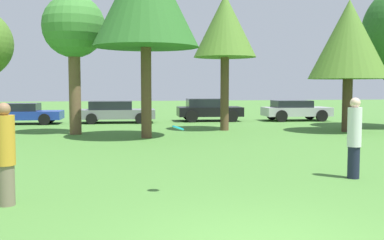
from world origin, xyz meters
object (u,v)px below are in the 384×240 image
at_px(parked_car_black, 208,109).
at_px(parked_car_grey, 115,111).
at_px(tree_5, 349,40).
at_px(parked_car_blue, 21,113).
at_px(tree_2, 74,29).
at_px(frisbee, 178,128).
at_px(tree_4, 225,27).
at_px(parked_car_silver, 295,110).
at_px(person_thrower, 5,154).
at_px(person_catcher, 354,137).

bearing_deg(parked_car_black, parked_car_grey, -173.19).
relative_size(tree_5, parked_car_grey, 1.35).
relative_size(tree_5, parked_car_black, 1.52).
distance_m(parked_car_blue, parked_car_black, 10.58).
distance_m(tree_2, tree_5, 12.15).
xyz_separation_m(frisbee, tree_4, (4.07, 12.00, 3.54)).
xyz_separation_m(parked_car_grey, parked_car_black, (5.50, 0.33, 0.06)).
bearing_deg(tree_2, parked_car_blue, 119.01).
bearing_deg(parked_car_black, tree_4, -91.57).
relative_size(tree_2, parked_car_grey, 1.35).
height_order(parked_car_blue, parked_car_silver, parked_car_silver).
bearing_deg(person_thrower, tree_5, 32.44).
xyz_separation_m(tree_5, parked_car_silver, (0.44, 6.73, -3.49)).
xyz_separation_m(person_thrower, person_catcher, (7.13, 0.99, 0.03)).
bearing_deg(parked_car_silver, tree_5, -90.30).
bearing_deg(tree_2, parked_car_silver, 23.81).
height_order(tree_4, parked_car_silver, tree_4).
bearing_deg(parked_car_silver, parked_car_black, 175.83).
relative_size(person_catcher, tree_4, 0.29).
bearing_deg(tree_5, tree_2, 174.31).
xyz_separation_m(person_thrower, tree_2, (0.34, 11.74, 3.59)).
bearing_deg(parked_car_grey, tree_4, -43.81).
distance_m(frisbee, parked_car_blue, 18.48).
bearing_deg(tree_5, person_catcher, -118.97).
height_order(tree_2, parked_car_silver, tree_2).
relative_size(frisbee, tree_5, 0.04).
xyz_separation_m(person_catcher, parked_car_silver, (5.72, 16.28, -0.27)).
relative_size(tree_4, tree_5, 1.06).
xyz_separation_m(person_thrower, parked_car_grey, (2.11, 17.64, -0.25)).
bearing_deg(parked_car_blue, parked_car_grey, 2.71).
bearing_deg(frisbee, parked_car_grey, 93.06).
xyz_separation_m(tree_4, parked_car_blue, (-10.08, 5.47, -4.20)).
bearing_deg(parked_car_silver, tree_2, -152.79).
distance_m(person_thrower, tree_2, 12.29).
relative_size(person_thrower, parked_car_blue, 0.42).
xyz_separation_m(tree_4, tree_5, (5.30, -1.69, -0.66)).
height_order(parked_car_blue, parked_car_black, parked_car_black).
relative_size(person_catcher, parked_car_grey, 0.41).
distance_m(person_catcher, tree_5, 11.39).
bearing_deg(parked_car_grey, person_thrower, -93.43).
bearing_deg(person_catcher, parked_car_blue, -66.75).
xyz_separation_m(frisbee, parked_car_black, (4.57, 17.73, -0.56)).
xyz_separation_m(person_thrower, tree_4, (7.12, 12.23, 3.91)).
relative_size(tree_2, parked_car_black, 1.52).
bearing_deg(parked_car_grey, tree_2, -103.35).
relative_size(tree_5, parked_car_silver, 1.47).
xyz_separation_m(frisbee, parked_car_silver, (9.81, 17.04, -0.61)).
height_order(person_catcher, tree_5, tree_5).
bearing_deg(parked_car_black, person_catcher, -88.23).
bearing_deg(tree_2, tree_5, -5.69).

